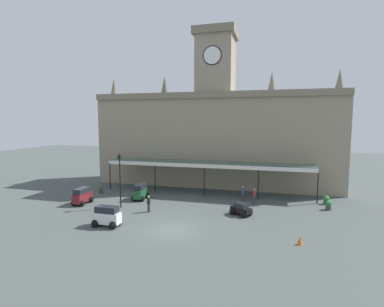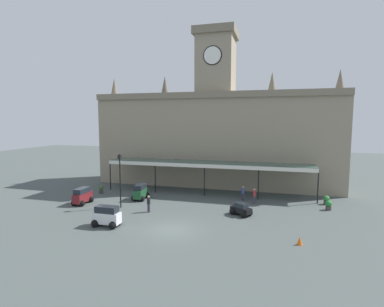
% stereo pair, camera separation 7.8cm
% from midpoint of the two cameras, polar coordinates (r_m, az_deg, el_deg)
% --- Properties ---
extents(ground_plane, '(140.00, 140.00, 0.00)m').
position_cam_midpoint_polar(ground_plane, '(25.82, -3.87, -14.22)').
color(ground_plane, '#454D4C').
extents(station_building, '(33.02, 6.25, 21.11)m').
position_cam_midpoint_polar(station_building, '(42.00, 4.37, 3.77)').
color(station_building, gray).
rests_on(station_building, ground).
extents(entrance_canopy, '(25.50, 3.26, 3.93)m').
position_cam_midpoint_polar(entrance_canopy, '(37.11, 2.74, -1.86)').
color(entrance_canopy, '#38564C').
rests_on(entrance_canopy, ground).
extents(car_maroon_van, '(1.63, 2.42, 1.77)m').
position_cam_midpoint_polar(car_maroon_van, '(35.02, -20.14, -7.69)').
color(car_maroon_van, maroon).
rests_on(car_maroon_van, ground).
extents(car_white_van, '(2.40, 1.59, 1.77)m').
position_cam_midpoint_polar(car_white_van, '(27.29, -15.94, -11.52)').
color(car_white_van, silver).
rests_on(car_white_van, ground).
extents(car_green_van, '(1.72, 2.47, 1.77)m').
position_cam_midpoint_polar(car_green_van, '(35.27, -9.81, -7.29)').
color(car_green_van, '#1E512D').
rests_on(car_green_van, ground).
extents(car_black_sedan, '(2.25, 2.11, 1.19)m').
position_cam_midpoint_polar(car_black_sedan, '(29.67, 9.22, -10.51)').
color(car_black_sedan, black).
rests_on(car_black_sedan, ground).
extents(pedestrian_near_entrance, '(0.34, 0.34, 1.67)m').
position_cam_midpoint_polar(pedestrian_near_entrance, '(30.41, -8.28, -9.28)').
color(pedestrian_near_entrance, '#3F384C').
rests_on(pedestrian_near_entrance, ground).
extents(pedestrian_beside_cars, '(0.35, 0.34, 1.67)m').
position_cam_midpoint_polar(pedestrian_beside_cars, '(34.68, 9.55, -7.35)').
color(pedestrian_beside_cars, '#3F384C').
rests_on(pedestrian_beside_cars, ground).
extents(pedestrian_crossing_forecourt, '(0.34, 0.38, 1.67)m').
position_cam_midpoint_polar(pedestrian_crossing_forecourt, '(33.78, 11.67, -7.77)').
color(pedestrian_crossing_forecourt, '#3F384C').
rests_on(pedestrian_crossing_forecourt, ground).
extents(victorian_lamppost, '(0.30, 0.30, 5.66)m').
position_cam_midpoint_polar(victorian_lamppost, '(31.92, -13.56, -3.94)').
color(victorian_lamppost, black).
rests_on(victorian_lamppost, ground).
extents(traffic_cone, '(0.40, 0.40, 0.62)m').
position_cam_midpoint_polar(traffic_cone, '(24.16, 19.68, -15.27)').
color(traffic_cone, orange).
rests_on(traffic_cone, ground).
extents(planter_by_canopy, '(0.60, 0.60, 0.96)m').
position_cam_midpoint_polar(planter_by_canopy, '(39.35, -16.93, -6.53)').
color(planter_by_canopy, '#47423D').
rests_on(planter_by_canopy, ground).
extents(planter_near_kerb, '(0.60, 0.60, 0.96)m').
position_cam_midpoint_polar(planter_near_kerb, '(33.86, 24.39, -8.90)').
color(planter_near_kerb, '#47423D').
rests_on(planter_near_kerb, ground).
extents(planter_forecourt_centre, '(0.60, 0.60, 0.96)m').
position_cam_midpoint_polar(planter_forecourt_centre, '(35.96, 24.05, -8.02)').
color(planter_forecourt_centre, '#47423D').
rests_on(planter_forecourt_centre, ground).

